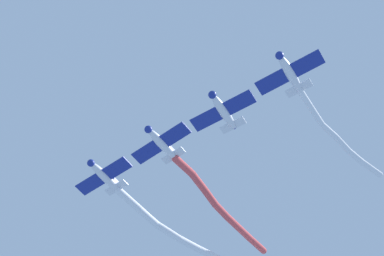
% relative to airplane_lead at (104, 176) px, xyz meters
% --- Properties ---
extents(airplane_lead, '(6.90, 5.88, 1.84)m').
position_rel_airplane_lead_xyz_m(airplane_lead, '(0.00, 0.00, 0.00)').
color(airplane_lead, silver).
extents(smoke_trail_lead, '(9.62, 25.50, 1.70)m').
position_rel_airplane_lead_xyz_m(smoke_trail_lead, '(-6.74, 14.11, -0.39)').
color(smoke_trail_lead, white).
extents(airplane_left_wing, '(6.96, 5.84, 1.84)m').
position_rel_airplane_lead_xyz_m(airplane_left_wing, '(6.29, 4.97, 0.30)').
color(airplane_left_wing, silver).
extents(smoke_trail_left_wing, '(14.57, 17.80, 4.76)m').
position_rel_airplane_lead_xyz_m(smoke_trail_left_wing, '(-2.17, 15.47, 2.12)').
color(smoke_trail_left_wing, '#DB4C4C').
extents(airplane_right_wing, '(6.66, 6.02, 1.84)m').
position_rel_airplane_lead_xyz_m(airplane_right_wing, '(12.59, 9.96, 0.00)').
color(airplane_right_wing, silver).
extents(airplane_slot, '(6.70, 6.00, 1.84)m').
position_rel_airplane_lead_xyz_m(airplane_slot, '(18.88, 14.93, 0.30)').
color(airplane_slot, silver).
extents(smoke_trail_slot, '(7.59, 13.70, 1.17)m').
position_rel_airplane_lead_xyz_m(smoke_trail_slot, '(13.37, 23.21, 0.09)').
color(smoke_trail_slot, white).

